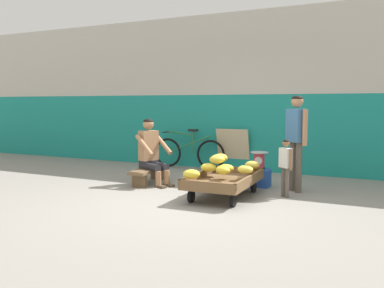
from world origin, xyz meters
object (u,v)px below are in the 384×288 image
object	(u,v)px
plastic_crate	(259,178)
sign_board	(233,150)
customer_adult	(296,132)
customer_child	(285,162)
vendor_seated	(152,152)
bicycle_near_left	(189,152)
weighing_scale	(259,160)
banana_cart	(224,181)
low_bench	(149,172)

from	to	relation	value
plastic_crate	sign_board	world-z (taller)	sign_board
customer_adult	customer_child	world-z (taller)	customer_adult
vendor_seated	plastic_crate	distance (m)	1.91
bicycle_near_left	sign_board	xyz separation A→B (m)	(0.96, 0.19, 0.08)
weighing_scale	sign_board	size ratio (longest dim) A/B	0.34
weighing_scale	customer_adult	xyz separation A→B (m)	(0.64, -0.14, 0.50)
banana_cart	vendor_seated	bearing A→B (deg)	164.41
banana_cart	customer_adult	size ratio (longest dim) A/B	0.95
weighing_scale	bicycle_near_left	xyz separation A→B (m)	(-1.95, 1.27, -0.10)
plastic_crate	customer_child	distance (m)	0.92
low_bench	bicycle_near_left	bearing A→B (deg)	93.13
vendor_seated	bicycle_near_left	xyz separation A→B (m)	(-0.18, 1.85, -0.21)
vendor_seated	plastic_crate	xyz separation A→B (m)	(1.77, 0.57, -0.42)
banana_cart	customer_adult	world-z (taller)	customer_adult
low_bench	customer_child	world-z (taller)	customer_child
banana_cart	low_bench	xyz separation A→B (m)	(-1.60, 0.46, -0.04)
low_bench	sign_board	world-z (taller)	sign_board
customer_adult	vendor_seated	bearing A→B (deg)	-169.83
plastic_crate	bicycle_near_left	world-z (taller)	bicycle_near_left
bicycle_near_left	plastic_crate	bearing A→B (deg)	-33.14
low_bench	customer_child	size ratio (longest dim) A/B	1.30
sign_board	customer_adult	world-z (taller)	customer_adult
banana_cart	customer_adult	bearing A→B (deg)	44.07
plastic_crate	low_bench	bearing A→B (deg)	-163.70
plastic_crate	customer_adult	bearing A→B (deg)	-12.61
sign_board	low_bench	bearing A→B (deg)	-113.18
vendor_seated	customer_child	distance (m)	2.35
customer_adult	bicycle_near_left	bearing A→B (deg)	151.33
sign_board	customer_adult	size ratio (longest dim) A/B	0.57
banana_cart	sign_board	xyz separation A→B (m)	(-0.75, 2.46, 0.20)
customer_adult	banana_cart	bearing A→B (deg)	-135.93
vendor_seated	customer_adult	world-z (taller)	customer_adult
customer_adult	customer_child	distance (m)	0.62
weighing_scale	plastic_crate	bearing A→B (deg)	90.00
bicycle_near_left	weighing_scale	bearing A→B (deg)	-33.16
banana_cart	customer_child	xyz separation A→B (m)	(0.82, 0.40, 0.30)
weighing_scale	bicycle_near_left	distance (m)	2.33
banana_cart	plastic_crate	size ratio (longest dim) A/B	4.05
vendor_seated	sign_board	xyz separation A→B (m)	(0.78, 2.04, -0.13)
sign_board	customer_child	bearing A→B (deg)	-52.67
bicycle_near_left	customer_child	distance (m)	3.15
customer_adult	sign_board	bearing A→B (deg)	135.51
plastic_crate	weighing_scale	bearing A→B (deg)	-90.00
vendor_seated	customer_adult	size ratio (longest dim) A/B	0.75
weighing_scale	customer_adult	bearing A→B (deg)	-12.51
low_bench	customer_adult	distance (m)	2.63
customer_child	weighing_scale	bearing A→B (deg)	134.01
banana_cart	weighing_scale	distance (m)	1.05
weighing_scale	customer_child	world-z (taller)	customer_child
sign_board	customer_child	world-z (taller)	sign_board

